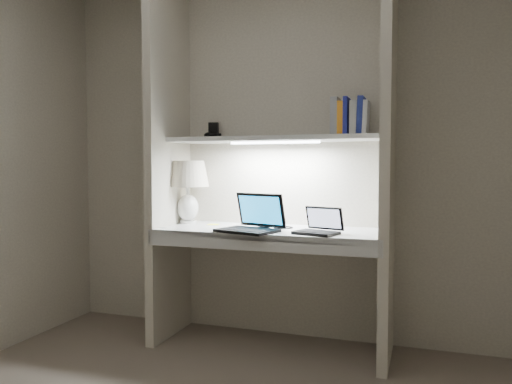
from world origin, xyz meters
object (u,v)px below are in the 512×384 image
at_px(book_row, 350,118).
at_px(speaker, 265,214).
at_px(table_lamp, 188,181).
at_px(laptop_netbook, 319,227).
at_px(laptop_main, 252,223).

bearing_deg(book_row, speaker, -174.41).
bearing_deg(speaker, book_row, 10.98).
distance_m(table_lamp, laptop_netbook, 1.04).
xyz_separation_m(laptop_main, book_row, (0.55, 0.33, 0.66)).
relative_size(table_lamp, laptop_main, 1.06).
xyz_separation_m(laptop_main, laptop_netbook, (0.42, 0.02, -0.02)).
distance_m(laptop_netbook, speaker, 0.50).
relative_size(speaker, book_row, 0.64).
xyz_separation_m(laptop_main, speaker, (-0.01, 0.28, 0.03)).
bearing_deg(laptop_main, speaker, 108.54).
bearing_deg(speaker, laptop_netbook, -26.20).
bearing_deg(laptop_main, laptop_netbook, 19.49).
height_order(laptop_main, laptop_netbook, laptop_main).
bearing_deg(table_lamp, speaker, 2.59).
distance_m(laptop_main, laptop_netbook, 0.42).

